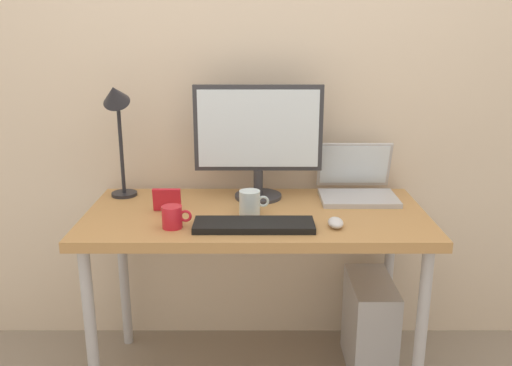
{
  "coord_description": "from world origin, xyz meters",
  "views": [
    {
      "loc": [
        0.0,
        -2.03,
        1.46
      ],
      "look_at": [
        0.0,
        0.0,
        0.87
      ],
      "focal_mm": 37.93,
      "sensor_mm": 36.0,
      "label": 1
    }
  ],
  "objects": [
    {
      "name": "desk",
      "position": [
        0.0,
        0.0,
        0.68
      ],
      "size": [
        1.35,
        0.63,
        0.75
      ],
      "color": "#B7844C",
      "rests_on": "ground_plane"
    },
    {
      "name": "keyboard",
      "position": [
        -0.01,
        -0.18,
        0.76
      ],
      "size": [
        0.44,
        0.14,
        0.02
      ],
      "primitive_type": "cube",
      "color": "black",
      "rests_on": "desk"
    },
    {
      "name": "photo_frame",
      "position": [
        -0.35,
        0.01,
        0.8
      ],
      "size": [
        0.11,
        0.03,
        0.09
      ],
      "primitive_type": "cube",
      "rotation": [
        0.13,
        0.0,
        0.0
      ],
      "color": "red",
      "rests_on": "desk"
    },
    {
      "name": "glass_cup",
      "position": [
        -0.02,
        -0.03,
        0.8
      ],
      "size": [
        0.12,
        0.08,
        0.1
      ],
      "color": "silver",
      "rests_on": "desk"
    },
    {
      "name": "back_wall",
      "position": [
        0.0,
        0.38,
        1.3
      ],
      "size": [
        4.4,
        0.04,
        2.6
      ],
      "primitive_type": "cube",
      "color": "beige",
      "rests_on": "ground_plane"
    },
    {
      "name": "coffee_mug",
      "position": [
        -0.3,
        -0.17,
        0.79
      ],
      "size": [
        0.11,
        0.07,
        0.08
      ],
      "color": "red",
      "rests_on": "desk"
    },
    {
      "name": "computer_tower",
      "position": [
        0.49,
        0.06,
        0.21
      ],
      "size": [
        0.18,
        0.36,
        0.42
      ],
      "primitive_type": "cube",
      "color": "#B2B2B7",
      "rests_on": "ground_plane"
    },
    {
      "name": "mouse",
      "position": [
        0.29,
        -0.17,
        0.77
      ],
      "size": [
        0.06,
        0.09,
        0.03
      ],
      "primitive_type": "ellipsoid",
      "color": "silver",
      "rests_on": "desk"
    },
    {
      "name": "monitor",
      "position": [
        0.01,
        0.19,
        1.03
      ],
      "size": [
        0.53,
        0.2,
        0.48
      ],
      "color": "#333338",
      "rests_on": "desk"
    },
    {
      "name": "laptop",
      "position": [
        0.43,
        0.21,
        0.81
      ],
      "size": [
        0.32,
        0.28,
        0.22
      ],
      "color": "#B2B2B7",
      "rests_on": "desk"
    },
    {
      "name": "desk_lamp",
      "position": [
        -0.57,
        0.19,
        1.12
      ],
      "size": [
        0.11,
        0.16,
        0.51
      ],
      "color": "#232328",
      "rests_on": "desk"
    }
  ]
}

